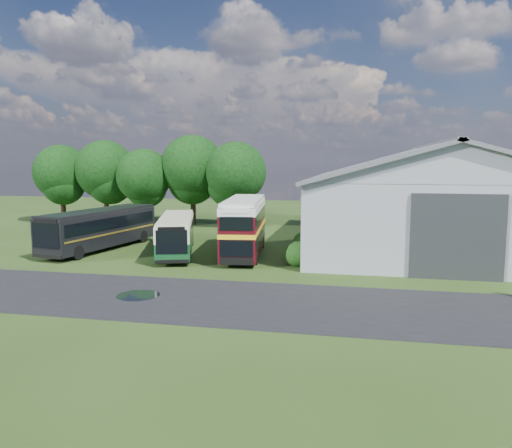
% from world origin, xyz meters
% --- Properties ---
extents(ground, '(120.00, 120.00, 0.00)m').
position_xyz_m(ground, '(0.00, 0.00, 0.00)').
color(ground, '#203511').
rests_on(ground, ground).
extents(asphalt_road, '(60.00, 8.00, 0.02)m').
position_xyz_m(asphalt_road, '(3.00, -3.00, 0.00)').
color(asphalt_road, black).
rests_on(asphalt_road, ground).
extents(puddle, '(2.20, 2.20, 0.01)m').
position_xyz_m(puddle, '(-1.50, -3.00, 0.00)').
color(puddle, black).
rests_on(puddle, ground).
extents(storage_shed, '(18.80, 24.80, 8.15)m').
position_xyz_m(storage_shed, '(15.00, 15.98, 4.17)').
color(storage_shed, gray).
rests_on(storage_shed, ground).
extents(tree_far_left, '(6.12, 6.12, 8.64)m').
position_xyz_m(tree_far_left, '(-23.00, 24.00, 5.56)').
color(tree_far_left, black).
rests_on(tree_far_left, ground).
extents(tree_left_a, '(6.46, 6.46, 9.12)m').
position_xyz_m(tree_left_a, '(-18.00, 24.50, 5.87)').
color(tree_left_a, black).
rests_on(tree_left_a, ground).
extents(tree_left_b, '(5.78, 5.78, 8.16)m').
position_xyz_m(tree_left_b, '(-13.00, 23.50, 5.25)').
color(tree_left_b, black).
rests_on(tree_left_b, ground).
extents(tree_mid, '(6.80, 6.80, 9.60)m').
position_xyz_m(tree_mid, '(-8.00, 24.80, 6.18)').
color(tree_mid, black).
rests_on(tree_mid, ground).
extents(tree_right_a, '(6.26, 6.26, 8.83)m').
position_xyz_m(tree_right_a, '(-3.00, 23.80, 5.69)').
color(tree_right_a, black).
rests_on(tree_right_a, ground).
extents(shrub_front, '(1.70, 1.70, 1.70)m').
position_xyz_m(shrub_front, '(5.60, 6.00, 0.00)').
color(shrub_front, '#194714').
rests_on(shrub_front, ground).
extents(shrub_mid, '(1.60, 1.60, 1.60)m').
position_xyz_m(shrub_mid, '(5.60, 8.00, 0.00)').
color(shrub_mid, '#194714').
rests_on(shrub_mid, ground).
extents(shrub_back, '(1.80, 1.80, 1.80)m').
position_xyz_m(shrub_back, '(5.60, 10.00, 0.00)').
color(shrub_back, '#194714').
rests_on(shrub_back, ground).
extents(bus_green_single, '(5.25, 10.31, 2.78)m').
position_xyz_m(bus_green_single, '(-3.76, 8.48, 1.48)').
color(bus_green_single, black).
rests_on(bus_green_single, ground).
extents(bus_maroon_double, '(3.64, 9.90, 4.16)m').
position_xyz_m(bus_maroon_double, '(1.33, 8.83, 2.07)').
color(bus_maroon_double, black).
rests_on(bus_maroon_double, ground).
extents(bus_dark_single, '(4.42, 11.60, 3.12)m').
position_xyz_m(bus_dark_single, '(-10.14, 8.96, 1.66)').
color(bus_dark_single, black).
rests_on(bus_dark_single, ground).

